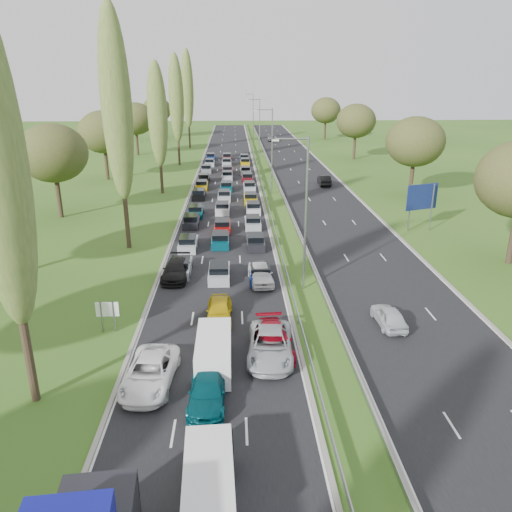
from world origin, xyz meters
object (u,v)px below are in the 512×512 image
object	(u,v)px
near_car_3	(176,269)
white_van_rear	(214,350)
near_car_2	(150,372)
white_van_front	(209,482)
info_sign	(108,312)
direction_sign	(422,199)

from	to	relation	value
near_car_3	white_van_rear	distance (m)	14.37
near_car_2	near_car_3	xyz separation A→B (m)	(-0.23, 15.65, -0.02)
white_van_front	info_sign	xyz separation A→B (m)	(-7.33, 14.58, 0.36)
near_car_3	near_car_2	bearing A→B (deg)	-86.53
near_car_3	info_sign	bearing A→B (deg)	-107.97
white_van_front	direction_sign	xyz separation A→B (m)	(21.47, 36.65, 2.56)
white_van_rear	direction_sign	bearing A→B (deg)	50.81
near_car_2	white_van_front	size ratio (longest dim) A/B	1.12
near_car_3	white_van_front	distance (m)	24.17
info_sign	near_car_3	bearing A→B (deg)	69.40
near_car_2	info_sign	world-z (taller)	info_sign
direction_sign	near_car_2	bearing A→B (deg)	-131.41
white_van_front	direction_sign	distance (m)	42.55
white_van_front	white_van_rear	xyz separation A→B (m)	(-0.17, 9.97, 0.02)
info_sign	direction_sign	world-z (taller)	direction_sign
near_car_3	direction_sign	size ratio (longest dim) A/B	0.98
near_car_3	white_van_front	size ratio (longest dim) A/B	1.04
near_car_2	white_van_rear	world-z (taller)	white_van_rear
white_van_front	info_sign	size ratio (longest dim) A/B	2.34
white_van_front	white_van_rear	distance (m)	9.97
info_sign	near_car_2	bearing A→B (deg)	-59.70
info_sign	direction_sign	bearing A→B (deg)	37.46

